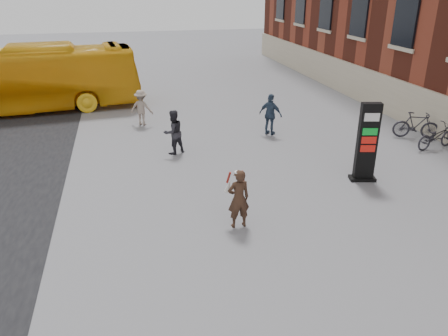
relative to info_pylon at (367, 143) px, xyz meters
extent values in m
plane|color=#9E9EA3|center=(-4.40, -1.68, -1.28)|extent=(100.00, 100.00, 0.00)
cube|color=beige|center=(5.04, 4.32, -0.38)|extent=(0.18, 44.00, 1.80)
cube|color=black|center=(0.00, 0.00, 0.00)|extent=(0.66, 0.39, 2.56)
cube|color=black|center=(0.00, 0.00, -1.23)|extent=(0.89, 0.59, 0.10)
cube|color=white|center=(0.00, 0.00, 0.87)|extent=(0.51, 0.38, 0.26)
cube|color=#097F21|center=(0.00, 0.00, 0.41)|extent=(0.51, 0.38, 0.23)
cube|color=#A7130D|center=(0.00, 0.00, 0.13)|extent=(0.51, 0.38, 0.23)
cube|color=#A7130D|center=(0.00, 0.00, -0.14)|extent=(0.51, 0.38, 0.23)
imported|color=#392717|center=(-4.67, -1.91, -0.47)|extent=(0.61, 0.43, 1.61)
cylinder|color=white|center=(-4.67, -1.91, 0.26)|extent=(0.23, 0.23, 0.05)
cone|color=white|center=(-4.50, -1.66, -0.18)|extent=(0.23, 0.23, 0.39)
cylinder|color=maroon|center=(-4.50, -1.66, 0.05)|extent=(0.13, 0.13, 0.33)
cone|color=white|center=(-4.88, -1.69, -0.18)|extent=(0.23, 0.22, 0.39)
cylinder|color=maroon|center=(-4.88, -1.69, 0.05)|extent=(0.13, 0.13, 0.33)
imported|color=#EEAF15|center=(-12.20, 11.18, 0.31)|extent=(11.61, 3.70, 3.18)
imported|color=#28272D|center=(-5.65, 3.78, -0.45)|extent=(1.00, 0.92, 1.65)
imported|color=gray|center=(-6.60, 7.63, -0.49)|extent=(1.17, 0.96, 1.57)
imported|color=#30425A|center=(-1.45, 5.06, -0.42)|extent=(1.01, 1.00, 1.72)
imported|color=#292830|center=(4.20, 2.01, -0.79)|extent=(1.95, 1.03, 0.97)
imported|color=#292830|center=(4.20, 3.28, -0.74)|extent=(1.86, 1.17, 1.08)
camera|label=1|loc=(-7.30, -11.54, 4.65)|focal=35.00mm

